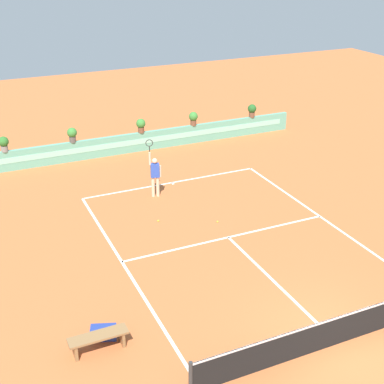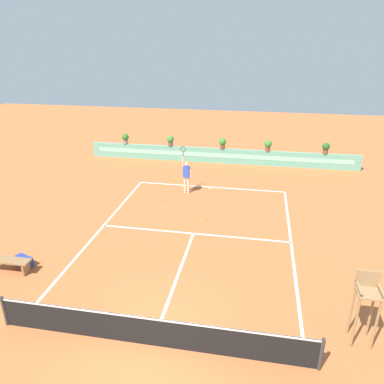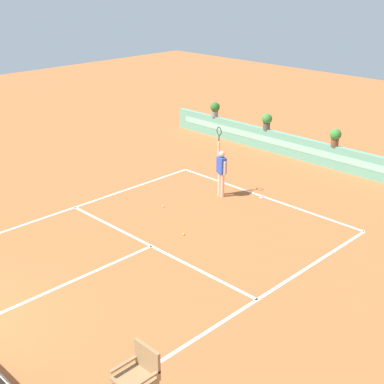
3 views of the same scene
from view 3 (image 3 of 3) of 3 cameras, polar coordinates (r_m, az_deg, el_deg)
ground_plane at (r=16.54m, az=-5.31°, el=-6.11°), size 60.00×60.00×0.00m
court_lines at (r=16.95m, az=-3.45°, el=-5.29°), size 8.32×11.94×0.01m
back_wall_barrier at (r=23.75m, az=14.19°, el=3.65°), size 18.00×0.21×1.00m
tennis_player at (r=19.97m, az=3.08°, el=2.41°), size 0.60×0.31×2.58m
tennis_ball_near_baseline at (r=17.37m, az=-0.89°, el=-4.42°), size 0.07×0.07×0.07m
tennis_ball_mid_court at (r=19.37m, az=-3.02°, el=-1.49°), size 0.07×0.07×0.07m
potted_plant_far_left at (r=27.28m, az=2.42°, el=8.72°), size 0.48×0.48×0.72m
potted_plant_centre at (r=23.41m, az=14.74°, el=5.67°), size 0.48×0.48×0.72m
potted_plant_left at (r=25.29m, az=7.82°, el=7.42°), size 0.48×0.48×0.72m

